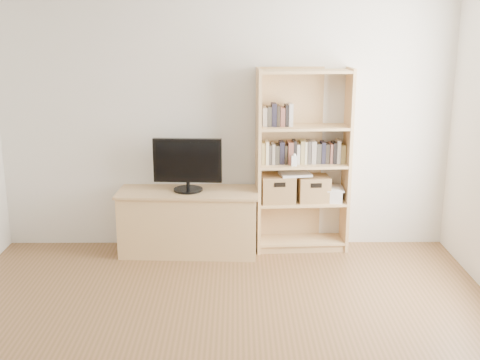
{
  "coord_description": "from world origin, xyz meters",
  "views": [
    {
      "loc": [
        0.11,
        -3.42,
        2.27
      ],
      "look_at": [
        0.14,
        1.9,
        0.84
      ],
      "focal_mm": 45.0,
      "sensor_mm": 36.0,
      "label": 1
    }
  ],
  "objects_px": {
    "baby_monitor": "(294,161)",
    "basket_right": "(313,189)",
    "tv_stand": "(189,223)",
    "television": "(188,165)",
    "laptop": "(295,174)",
    "bookshelf": "(303,161)",
    "basket_left": "(278,188)"
  },
  "relations": [
    {
      "from": "baby_monitor",
      "to": "basket_right",
      "type": "xyz_separation_m",
      "value": [
        0.21,
        0.11,
        -0.31
      ]
    },
    {
      "from": "tv_stand",
      "to": "television",
      "type": "height_order",
      "value": "television"
    },
    {
      "from": "bookshelf",
      "to": "basket_right",
      "type": "relative_size",
      "value": 5.92
    },
    {
      "from": "bookshelf",
      "to": "basket_right",
      "type": "xyz_separation_m",
      "value": [
        0.11,
        0.0,
        -0.28
      ]
    },
    {
      "from": "basket_left",
      "to": "basket_right",
      "type": "bearing_deg",
      "value": -0.67
    },
    {
      "from": "basket_right",
      "to": "television",
      "type": "bearing_deg",
      "value": 178.3
    },
    {
      "from": "tv_stand",
      "to": "television",
      "type": "distance_m",
      "value": 0.6
    },
    {
      "from": "baby_monitor",
      "to": "laptop",
      "type": "distance_m",
      "value": 0.18
    },
    {
      "from": "baby_monitor",
      "to": "basket_right",
      "type": "height_order",
      "value": "baby_monitor"
    },
    {
      "from": "bookshelf",
      "to": "baby_monitor",
      "type": "bearing_deg",
      "value": -135.0
    },
    {
      "from": "baby_monitor",
      "to": "basket_left",
      "type": "bearing_deg",
      "value": 147.31
    },
    {
      "from": "television",
      "to": "baby_monitor",
      "type": "xyz_separation_m",
      "value": [
        1.03,
        -0.02,
        0.04
      ]
    },
    {
      "from": "baby_monitor",
      "to": "basket_left",
      "type": "distance_m",
      "value": 0.35
    },
    {
      "from": "baby_monitor",
      "to": "basket_right",
      "type": "distance_m",
      "value": 0.39
    },
    {
      "from": "basket_left",
      "to": "tv_stand",
      "type": "bearing_deg",
      "value": -179.39
    },
    {
      "from": "television",
      "to": "laptop",
      "type": "xyz_separation_m",
      "value": [
        1.06,
        0.07,
        -0.12
      ]
    },
    {
      "from": "tv_stand",
      "to": "laptop",
      "type": "height_order",
      "value": "laptop"
    },
    {
      "from": "bookshelf",
      "to": "laptop",
      "type": "height_order",
      "value": "bookshelf"
    },
    {
      "from": "basket_right",
      "to": "laptop",
      "type": "xyz_separation_m",
      "value": [
        -0.19,
        -0.02,
        0.15
      ]
    },
    {
      "from": "television",
      "to": "basket_right",
      "type": "xyz_separation_m",
      "value": [
        1.24,
        0.09,
        -0.27
      ]
    },
    {
      "from": "basket_right",
      "to": "basket_left",
      "type": "bearing_deg",
      "value": 177.38
    },
    {
      "from": "bookshelf",
      "to": "basket_right",
      "type": "height_order",
      "value": "bookshelf"
    },
    {
      "from": "tv_stand",
      "to": "television",
      "type": "xyz_separation_m",
      "value": [
        0.0,
        0.0,
        0.6
      ]
    },
    {
      "from": "baby_monitor",
      "to": "bookshelf",
      "type": "bearing_deg",
      "value": 46.47
    },
    {
      "from": "television",
      "to": "baby_monitor",
      "type": "bearing_deg",
      "value": 2.53
    },
    {
      "from": "basket_left",
      "to": "laptop",
      "type": "distance_m",
      "value": 0.22
    },
    {
      "from": "basket_right",
      "to": "tv_stand",
      "type": "bearing_deg",
      "value": 178.3
    },
    {
      "from": "baby_monitor",
      "to": "basket_right",
      "type": "relative_size",
      "value": 0.33
    },
    {
      "from": "television",
      "to": "laptop",
      "type": "relative_size",
      "value": 2.21
    },
    {
      "from": "tv_stand",
      "to": "television",
      "type": "relative_size",
      "value": 2.01
    },
    {
      "from": "bookshelf",
      "to": "television",
      "type": "bearing_deg",
      "value": -178.74
    },
    {
      "from": "bookshelf",
      "to": "baby_monitor",
      "type": "distance_m",
      "value": 0.15
    }
  ]
}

